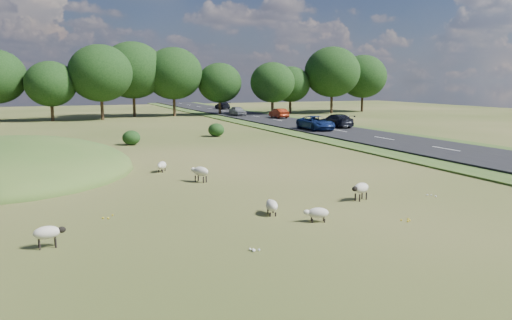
{
  "coord_description": "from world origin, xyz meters",
  "views": [
    {
      "loc": [
        -8.93,
        -22.67,
        5.56
      ],
      "look_at": [
        2.0,
        4.0,
        1.0
      ],
      "focal_mm": 35.0,
      "sensor_mm": 36.0,
      "label": 1
    }
  ],
  "objects_px": {
    "sheep_2": "(272,205)",
    "car_3": "(316,123)",
    "sheep_0": "(317,213)",
    "car_0": "(279,113)",
    "car_2": "(336,121)",
    "sheep_4": "(361,188)",
    "car_4": "(238,111)",
    "sheep_3": "(200,171)",
    "car_1": "(223,105)",
    "sheep_1": "(162,165)",
    "sheep_5": "(48,233)"
  },
  "relations": [
    {
      "from": "sheep_3",
      "to": "car_0",
      "type": "distance_m",
      "value": 46.34
    },
    {
      "from": "car_0",
      "to": "car_1",
      "type": "relative_size",
      "value": 0.88
    },
    {
      "from": "sheep_5",
      "to": "car_0",
      "type": "relative_size",
      "value": 0.26
    },
    {
      "from": "sheep_4",
      "to": "car_0",
      "type": "xyz_separation_m",
      "value": [
        17.56,
        47.05,
        0.35
      ]
    },
    {
      "from": "car_2",
      "to": "sheep_4",
      "type": "bearing_deg",
      "value": 60.53
    },
    {
      "from": "sheep_0",
      "to": "sheep_2",
      "type": "bearing_deg",
      "value": -34.37
    },
    {
      "from": "sheep_1",
      "to": "car_3",
      "type": "distance_m",
      "value": 27.67
    },
    {
      "from": "sheep_1",
      "to": "car_3",
      "type": "relative_size",
      "value": 0.21
    },
    {
      "from": "sheep_5",
      "to": "car_4",
      "type": "distance_m",
      "value": 62.33
    },
    {
      "from": "sheep_5",
      "to": "car_0",
      "type": "xyz_separation_m",
      "value": [
        31.18,
        48.82,
        0.41
      ]
    },
    {
      "from": "sheep_3",
      "to": "sheep_4",
      "type": "distance_m",
      "value": 9.12
    },
    {
      "from": "car_1",
      "to": "car_4",
      "type": "distance_m",
      "value": 19.18
    },
    {
      "from": "car_3",
      "to": "car_4",
      "type": "bearing_deg",
      "value": 90.0
    },
    {
      "from": "sheep_3",
      "to": "car_4",
      "type": "height_order",
      "value": "car_4"
    },
    {
      "from": "car_2",
      "to": "car_4",
      "type": "relative_size",
      "value": 1.24
    },
    {
      "from": "sheep_5",
      "to": "sheep_0",
      "type": "bearing_deg",
      "value": -9.3
    },
    {
      "from": "sheep_0",
      "to": "sheep_2",
      "type": "xyz_separation_m",
      "value": [
        -1.23,
        1.71,
        0.03
      ]
    },
    {
      "from": "car_3",
      "to": "car_2",
      "type": "bearing_deg",
      "value": 27.47
    },
    {
      "from": "sheep_2",
      "to": "car_3",
      "type": "relative_size",
      "value": 0.21
    },
    {
      "from": "sheep_4",
      "to": "car_1",
      "type": "distance_m",
      "value": 75.1
    },
    {
      "from": "sheep_2",
      "to": "car_2",
      "type": "xyz_separation_m",
      "value": [
        22.49,
        31.82,
        0.61
      ]
    },
    {
      "from": "sheep_4",
      "to": "car_2",
      "type": "bearing_deg",
      "value": -141.52
    },
    {
      "from": "car_0",
      "to": "car_2",
      "type": "relative_size",
      "value": 0.79
    },
    {
      "from": "sheep_1",
      "to": "car_1",
      "type": "relative_size",
      "value": 0.24
    },
    {
      "from": "sheep_5",
      "to": "car_2",
      "type": "height_order",
      "value": "car_2"
    },
    {
      "from": "car_0",
      "to": "car_2",
      "type": "height_order",
      "value": "car_2"
    },
    {
      "from": "car_0",
      "to": "car_4",
      "type": "height_order",
      "value": "car_4"
    },
    {
      "from": "sheep_0",
      "to": "car_3",
      "type": "height_order",
      "value": "car_3"
    },
    {
      "from": "car_2",
      "to": "car_4",
      "type": "distance_m",
      "value": 23.45
    },
    {
      "from": "sheep_0",
      "to": "sheep_2",
      "type": "height_order",
      "value": "sheep_2"
    },
    {
      "from": "car_4",
      "to": "sheep_4",
      "type": "bearing_deg",
      "value": -104.24
    },
    {
      "from": "sheep_2",
      "to": "car_3",
      "type": "distance_m",
      "value": 35.22
    },
    {
      "from": "sheep_0",
      "to": "sheep_2",
      "type": "relative_size",
      "value": 0.93
    },
    {
      "from": "sheep_2",
      "to": "car_2",
      "type": "bearing_deg",
      "value": -22.28
    },
    {
      "from": "sheep_2",
      "to": "car_2",
      "type": "relative_size",
      "value": 0.22
    },
    {
      "from": "sheep_2",
      "to": "car_2",
      "type": "height_order",
      "value": "car_2"
    },
    {
      "from": "sheep_4",
      "to": "sheep_0",
      "type": "bearing_deg",
      "value": 11.55
    },
    {
      "from": "sheep_3",
      "to": "sheep_2",
      "type": "bearing_deg",
      "value": 152.35
    },
    {
      "from": "sheep_1",
      "to": "car_0",
      "type": "distance_m",
      "value": 43.72
    },
    {
      "from": "sheep_0",
      "to": "sheep_4",
      "type": "height_order",
      "value": "sheep_4"
    },
    {
      "from": "sheep_0",
      "to": "sheep_3",
      "type": "relative_size",
      "value": 0.88
    },
    {
      "from": "car_0",
      "to": "car_1",
      "type": "distance_m",
      "value": 25.97
    },
    {
      "from": "sheep_5",
      "to": "car_3",
      "type": "xyz_separation_m",
      "value": [
        27.38,
        30.87,
        0.47
      ]
    },
    {
      "from": "car_1",
      "to": "sheep_1",
      "type": "bearing_deg",
      "value": 68.28
    },
    {
      "from": "car_0",
      "to": "sheep_0",
      "type": "bearing_deg",
      "value": 66.77
    },
    {
      "from": "sheep_1",
      "to": "car_4",
      "type": "xyz_separation_m",
      "value": [
        20.91,
        43.23,
        0.56
      ]
    },
    {
      "from": "sheep_5",
      "to": "car_4",
      "type": "relative_size",
      "value": 0.25
    },
    {
      "from": "sheep_4",
      "to": "car_4",
      "type": "bearing_deg",
      "value": -126.3
    },
    {
      "from": "sheep_0",
      "to": "sheep_5",
      "type": "xyz_separation_m",
      "value": [
        -9.93,
        0.68,
        0.16
      ]
    },
    {
      "from": "sheep_2",
      "to": "sheep_3",
      "type": "relative_size",
      "value": 0.95
    }
  ]
}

